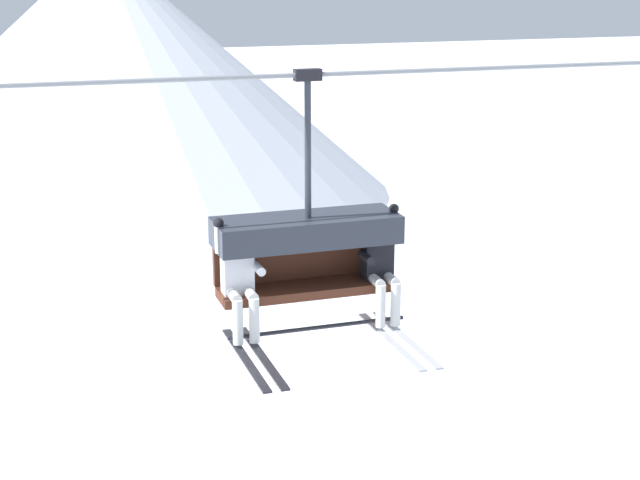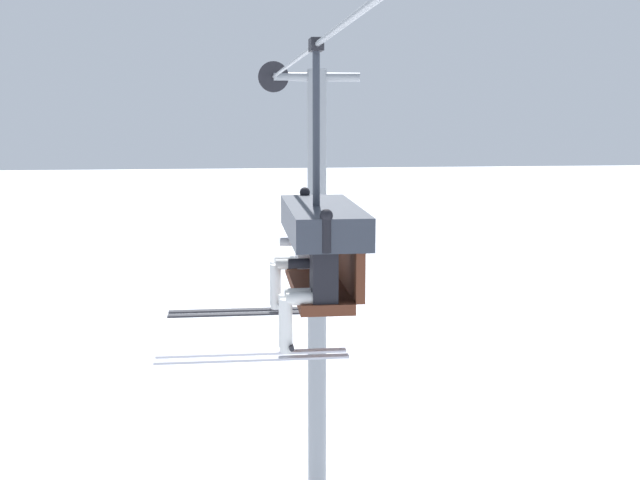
{
  "view_description": "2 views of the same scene",
  "coord_description": "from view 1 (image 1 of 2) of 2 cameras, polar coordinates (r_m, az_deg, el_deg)",
  "views": [
    {
      "loc": [
        -3.89,
        -10.42,
        9.33
      ],
      "look_at": [
        -0.74,
        -0.91,
        6.48
      ],
      "focal_mm": 55.0,
      "sensor_mm": 36.0,
      "label": 1
    },
    {
      "loc": [
        6.81,
        -1.63,
        7.61
      ],
      "look_at": [
        -0.6,
        -0.79,
        6.4
      ],
      "focal_mm": 45.0,
      "sensor_mm": 36.0,
      "label": 2
    }
  ],
  "objects": [
    {
      "name": "skier_white",
      "position": [
        10.26,
        -4.69,
        -2.32
      ],
      "size": [
        0.48,
        1.7,
        1.34
      ],
      "color": "silver"
    },
    {
      "name": "mountain_peak_central",
      "position": [
        41.03,
        -12.25,
        9.51
      ],
      "size": [
        22.98,
        22.98,
        10.08
      ],
      "color": "white",
      "rests_on": "ground_plane"
    },
    {
      "name": "chairlift_chair",
      "position": [
        10.57,
        -0.81,
        -0.1
      ],
      "size": [
        2.0,
        0.74,
        2.73
      ],
      "color": "#512819"
    },
    {
      "name": "lift_cable",
      "position": [
        11.02,
        10.37,
        9.83
      ],
      "size": [
        20.97,
        0.05,
        0.05
      ],
      "color": "gray"
    },
    {
      "name": "skier_black",
      "position": [
        10.72,
        3.6,
        -1.48
      ],
      "size": [
        0.48,
        1.7,
        1.34
      ],
      "color": "black"
    }
  ]
}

